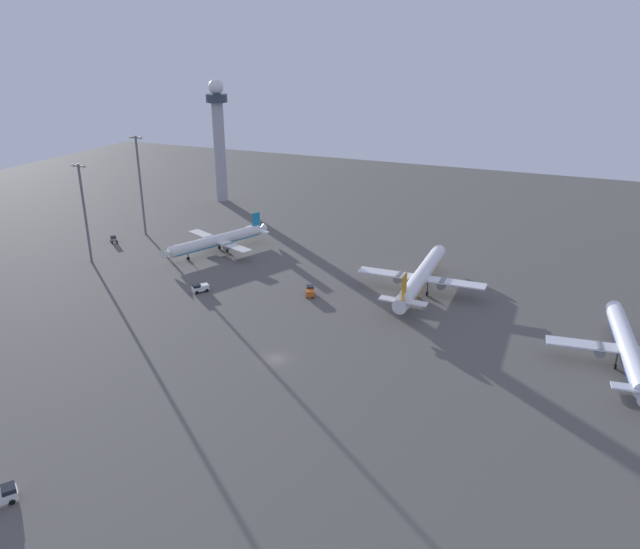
{
  "coord_description": "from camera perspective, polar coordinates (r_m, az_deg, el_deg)",
  "views": [
    {
      "loc": [
        51.86,
        -98.59,
        61.53
      ],
      "look_at": [
        -6.33,
        37.5,
        4.0
      ],
      "focal_mm": 34.85,
      "sensor_mm": 36.0,
      "label": 1
    }
  ],
  "objects": [
    {
      "name": "airplane_terminal_side",
      "position": [
        159.16,
        9.26,
        -0.21
      ],
      "size": [
        32.56,
        41.9,
        10.77
      ],
      "rotation": [
        0.0,
        0.0,
        0.01
      ],
      "color": "white",
      "rests_on": "ground"
    },
    {
      "name": "pushback_tug",
      "position": [
        206.68,
        -18.45,
        3.11
      ],
      "size": [
        3.53,
        3.31,
        2.05
      ],
      "rotation": [
        0.0,
        0.0,
        0.91
      ],
      "color": "gray",
      "rests_on": "ground"
    },
    {
      "name": "control_tower",
      "position": [
        245.15,
        -9.29,
        12.7
      ],
      "size": [
        8.0,
        8.0,
        45.93
      ],
      "color": "#A8A8B2",
      "rests_on": "ground"
    },
    {
      "name": "airplane_taxiway_distant",
      "position": [
        189.08,
        -9.36,
        3.09
      ],
      "size": [
        27.41,
        34.73,
        9.37
      ],
      "rotation": [
        0.0,
        0.0,
        2.74
      ],
      "color": "silver",
      "rests_on": "ground"
    },
    {
      "name": "apron_light_west",
      "position": [
        186.45,
        -20.84,
        5.75
      ],
      "size": [
        4.8,
        0.9,
        28.5
      ],
      "color": "slate",
      "rests_on": "ground"
    },
    {
      "name": "baggage_tractor",
      "position": [
        155.87,
        -0.92,
        -1.54
      ],
      "size": [
        3.53,
        4.58,
        2.25
      ],
      "rotation": [
        0.0,
        0.0,
        0.44
      ],
      "color": "#D85919",
      "rests_on": "ground"
    },
    {
      "name": "airplane_far_stand",
      "position": [
        136.89,
        26.45,
        -6.09
      ],
      "size": [
        30.9,
        39.6,
        10.16
      ],
      "rotation": [
        0.0,
        0.0,
        0.12
      ],
      "color": "silver",
      "rests_on": "ground"
    },
    {
      "name": "cargo_loader",
      "position": [
        160.91,
        -10.96,
        -1.2
      ],
      "size": [
        4.06,
        4.48,
        2.25
      ],
      "rotation": [
        0.0,
        0.0,
        2.49
      ],
      "color": "white",
      "rests_on": "ground"
    },
    {
      "name": "ground_plane",
      "position": [
        127.26,
        -4.06,
        -7.73
      ],
      "size": [
        416.0,
        416.0,
        0.0
      ],
      "primitive_type": "plane",
      "color": "#56544F"
    },
    {
      "name": "apron_light_east",
      "position": [
        207.9,
        -16.19,
        8.29
      ],
      "size": [
        4.8,
        0.9,
        31.98
      ],
      "color": "slate",
      "rests_on": "ground"
    }
  ]
}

